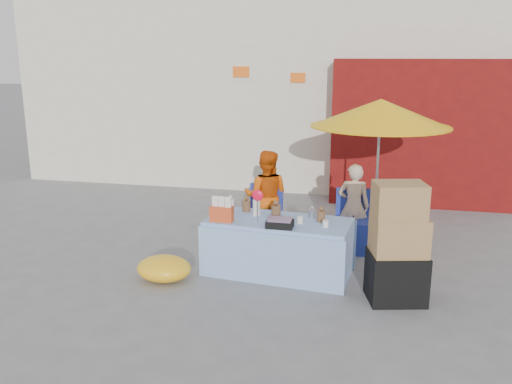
% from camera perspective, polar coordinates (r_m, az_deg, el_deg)
% --- Properties ---
extents(ground, '(80.00, 80.00, 0.00)m').
position_cam_1_polar(ground, '(6.54, -0.73, -9.82)').
color(ground, slate).
rests_on(ground, ground).
extents(backdrop, '(14.00, 8.00, 7.80)m').
position_cam_1_polar(backdrop, '(13.36, 9.16, 15.95)').
color(backdrop, silver).
rests_on(backdrop, ground).
extents(market_table, '(1.88, 1.03, 1.09)m').
position_cam_1_polar(market_table, '(6.79, 2.33, -5.67)').
color(market_table, '#96C2F1').
rests_on(market_table, ground).
extents(chair_left, '(0.50, 0.49, 0.85)m').
position_cam_1_polar(chair_left, '(7.83, 0.87, -3.69)').
color(chair_left, '#22349C').
rests_on(chair_left, ground).
extents(chair_right, '(0.50, 0.49, 0.85)m').
position_cam_1_polar(chair_right, '(7.69, 10.05, -4.26)').
color(chair_right, '#22349C').
rests_on(chair_right, ground).
extents(vendor_orange, '(0.68, 0.54, 1.35)m').
position_cam_1_polar(vendor_orange, '(7.84, 1.08, -0.47)').
color(vendor_orange, '#E2570B').
rests_on(vendor_orange, ground).
extents(vendor_beige, '(0.45, 0.31, 1.21)m').
position_cam_1_polar(vendor_beige, '(7.72, 10.22, -1.47)').
color(vendor_beige, beige).
rests_on(vendor_beige, ground).
extents(umbrella, '(1.90, 1.90, 2.09)m').
position_cam_1_polar(umbrella, '(7.62, 12.97, 8.05)').
color(umbrella, gray).
rests_on(umbrella, ground).
extents(box_stack, '(0.71, 0.63, 1.35)m').
position_cam_1_polar(box_stack, '(6.15, 14.69, -5.67)').
color(box_stack, black).
rests_on(box_stack, ground).
extents(tarp_bundle, '(0.79, 0.69, 0.30)m').
position_cam_1_polar(tarp_bundle, '(6.73, -9.65, -7.94)').
color(tarp_bundle, yellow).
rests_on(tarp_bundle, ground).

